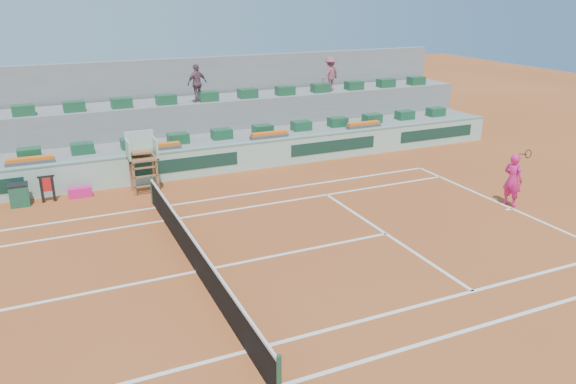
# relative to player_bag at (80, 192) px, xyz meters

# --- Properties ---
(ground) EXTENTS (90.00, 90.00, 0.00)m
(ground) POSITION_rel_player_bag_xyz_m (2.41, -7.85, -0.19)
(ground) COLOR #9F481E
(ground) RESTS_ON ground
(seating_tier_lower) EXTENTS (36.00, 4.00, 1.20)m
(seating_tier_lower) POSITION_rel_player_bag_xyz_m (2.41, 2.85, 0.41)
(seating_tier_lower) COLOR gray
(seating_tier_lower) RESTS_ON ground
(seating_tier_upper) EXTENTS (36.00, 2.40, 2.60)m
(seating_tier_upper) POSITION_rel_player_bag_xyz_m (2.41, 4.45, 1.11)
(seating_tier_upper) COLOR gray
(seating_tier_upper) RESTS_ON ground
(stadium_back_wall) EXTENTS (36.00, 0.40, 4.40)m
(stadium_back_wall) POSITION_rel_player_bag_xyz_m (2.41, 6.05, 2.01)
(stadium_back_wall) COLOR gray
(stadium_back_wall) RESTS_ON ground
(player_bag) EXTENTS (0.87, 0.39, 0.39)m
(player_bag) POSITION_rel_player_bag_xyz_m (0.00, 0.00, 0.00)
(player_bag) COLOR #ED1E80
(player_bag) RESTS_ON ground
(spectator_mid) EXTENTS (1.12, 0.75, 1.77)m
(spectator_mid) POSITION_rel_player_bag_xyz_m (5.89, 3.78, 3.29)
(spectator_mid) COLOR #78505E
(spectator_mid) RESTS_ON seating_tier_upper
(spectator_right) EXTENTS (1.30, 1.04, 1.76)m
(spectator_right) POSITION_rel_player_bag_xyz_m (13.03, 3.99, 3.28)
(spectator_right) COLOR #9D4E5C
(spectator_right) RESTS_ON seating_tier_upper
(court_lines) EXTENTS (23.89, 11.09, 0.01)m
(court_lines) POSITION_rel_player_bag_xyz_m (2.41, -7.85, -0.19)
(court_lines) COLOR white
(court_lines) RESTS_ON ground
(tennis_net) EXTENTS (0.10, 11.97, 1.10)m
(tennis_net) POSITION_rel_player_bag_xyz_m (2.41, -7.85, 0.33)
(tennis_net) COLOR black
(tennis_net) RESTS_ON ground
(advertising_hoarding) EXTENTS (36.00, 0.34, 1.26)m
(advertising_hoarding) POSITION_rel_player_bag_xyz_m (2.43, 0.65, 0.44)
(advertising_hoarding) COLOR #A8D3BF
(advertising_hoarding) RESTS_ON ground
(umpire_chair) EXTENTS (1.10, 0.90, 2.40)m
(umpire_chair) POSITION_rel_player_bag_xyz_m (2.41, -0.35, 1.35)
(umpire_chair) COLOR brown
(umpire_chair) RESTS_ON ground
(seat_row_lower) EXTENTS (32.90, 0.60, 0.44)m
(seat_row_lower) POSITION_rel_player_bag_xyz_m (2.41, 1.95, 1.23)
(seat_row_lower) COLOR #1B5331
(seat_row_lower) RESTS_ON seating_tier_lower
(seat_row_upper) EXTENTS (32.90, 0.60, 0.44)m
(seat_row_upper) POSITION_rel_player_bag_xyz_m (2.41, 3.85, 2.63)
(seat_row_upper) COLOR #1B5331
(seat_row_upper) RESTS_ON seating_tier_upper
(flower_planters) EXTENTS (26.80, 0.36, 0.28)m
(flower_planters) POSITION_rel_player_bag_xyz_m (0.91, 1.15, 1.14)
(flower_planters) COLOR #525252
(flower_planters) RESTS_ON seating_tier_lower
(drink_cooler_a) EXTENTS (0.70, 0.61, 0.84)m
(drink_cooler_a) POSITION_rel_player_bag_xyz_m (-2.11, -0.06, 0.23)
(drink_cooler_a) COLOR #1A5037
(drink_cooler_a) RESTS_ON ground
(towel_rack) EXTENTS (0.61, 0.10, 1.03)m
(towel_rack) POSITION_rel_player_bag_xyz_m (-1.13, -0.07, 0.41)
(towel_rack) COLOR black
(towel_rack) RESTS_ON ground
(tennis_player) EXTENTS (0.64, 0.97, 2.28)m
(tennis_player) POSITION_rel_player_bag_xyz_m (14.46, -7.53, 0.80)
(tennis_player) COLOR #ED1E80
(tennis_player) RESTS_ON ground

